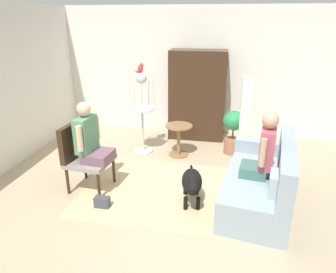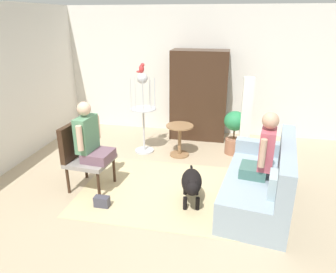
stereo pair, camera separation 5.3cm
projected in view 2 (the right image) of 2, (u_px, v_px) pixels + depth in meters
The scene contains 15 objects.
ground_plane at pixel (173, 193), 4.55m from camera, with size 6.84×6.84×0.00m, color tan.
back_wall at pixel (198, 72), 6.63m from camera, with size 6.30×0.12×2.65m, color silver.
area_rug at pixel (166, 190), 4.61m from camera, with size 2.46×1.87×0.01m, color #C6B284.
couch at pixel (262, 184), 4.16m from camera, with size 1.07×1.81×0.92m.
armchair at pixel (82, 152), 4.55m from camera, with size 0.64×0.64×0.99m.
person_on_couch at pixel (263, 151), 3.98m from camera, with size 0.45×0.50×0.89m.
person_on_armchair at pixel (90, 138), 4.42m from camera, with size 0.48×0.56×0.86m.
round_end_table at pixel (180, 138), 5.68m from camera, with size 0.49×0.49×0.59m.
dog at pixel (192, 183), 4.18m from camera, with size 0.35×0.86×0.53m.
bird_cage_stand at pixel (143, 108), 5.67m from camera, with size 0.48×0.48×1.50m.
parrot at pixel (142, 68), 5.41m from camera, with size 0.17×0.10×0.17m.
potted_plant at pixel (234, 129), 5.71m from camera, with size 0.40×0.40×0.82m.
column_lamp at pixel (246, 119), 5.50m from camera, with size 0.20×0.20×1.46m.
armoire_cabinet at pixel (199, 95), 6.39m from camera, with size 1.14×0.56×1.82m, color #382316.
handbag at pixel (102, 202), 4.20m from camera, with size 0.20×0.11×0.15m, color #3F3F4C.
Camera 2 is at (0.71, -3.88, 2.41)m, focal length 33.18 mm.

